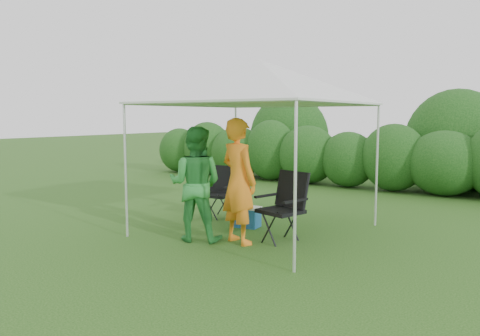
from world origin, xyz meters
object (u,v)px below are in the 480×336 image
Objects in this scene: chair_right at (285,202)px; chair_left at (220,188)px; canopy at (258,82)px; cooler at (247,217)px; woman at (195,184)px; man at (239,181)px.

chair_right is 1.11× the size of chair_left.
cooler is (-0.29, 0.13, -2.28)m from canopy.
chair_right is 0.61× the size of woman.
man is (1.36, -1.33, 0.40)m from chair_left.
man is (0.17, -0.78, -1.52)m from canopy.
woman is (-1.15, -0.76, 0.27)m from chair_right.
cooler is (-0.45, 0.92, -0.76)m from man.
woman reaches higher than cooler.
man is 1.28m from cooler.
man is at bearing -77.96° from canopy.
man is (-0.52, -0.51, 0.34)m from chair_right.
chair_right is 1.13m from cooler.
canopy reaches higher than cooler.
canopy is at bearing -32.59° from cooler.
canopy is 2.00m from chair_right.
canopy is 2.90× the size of chair_right.
woman reaches higher than chair_right.
canopy reaches higher than man.
woman is at bearing -114.31° from canopy.
chair_right is 0.57× the size of man.
canopy is 3.21× the size of chair_left.
chair_left is 1.77m from woman.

